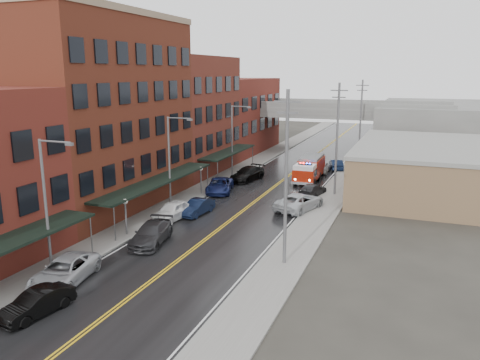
% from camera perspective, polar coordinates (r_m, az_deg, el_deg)
% --- Properties ---
extents(road, '(11.00, 160.00, 0.02)m').
position_cam_1_polar(road, '(48.79, 2.05, -2.49)').
color(road, black).
rests_on(road, ground).
extents(sidewalk_left, '(3.00, 160.00, 0.15)m').
position_cam_1_polar(sidewalk_left, '(51.52, -5.65, -1.63)').
color(sidewalk_left, slate).
rests_on(sidewalk_left, ground).
extents(sidewalk_right, '(3.00, 160.00, 0.15)m').
position_cam_1_polar(sidewalk_right, '(47.01, 10.50, -3.23)').
color(sidewalk_right, slate).
rests_on(sidewalk_right, ground).
extents(curb_left, '(0.30, 160.00, 0.15)m').
position_cam_1_polar(curb_left, '(50.82, -3.99, -1.80)').
color(curb_left, gray).
rests_on(curb_left, ground).
extents(curb_right, '(0.30, 160.00, 0.15)m').
position_cam_1_polar(curb_right, '(47.31, 8.54, -3.05)').
color(curb_right, gray).
rests_on(curb_right, ground).
extents(brick_building_b, '(9.00, 20.00, 18.00)m').
position_cam_1_polar(brick_building_b, '(47.28, -16.34, 7.59)').
color(brick_building_b, '#5C2418').
rests_on(brick_building_b, ground).
extents(brick_building_c, '(9.00, 15.00, 15.00)m').
position_cam_1_polar(brick_building_c, '(62.19, -6.44, 7.83)').
color(brick_building_c, '#602B1C').
rests_on(brick_building_c, ground).
extents(brick_building_far, '(9.00, 20.00, 12.00)m').
position_cam_1_polar(brick_building_far, '(78.21, -0.46, 7.86)').
color(brick_building_far, maroon).
rests_on(brick_building_far, ground).
extents(tan_building, '(14.00, 22.00, 5.00)m').
position_cam_1_polar(tan_building, '(55.49, 21.42, 1.15)').
color(tan_building, '#8B6B4B').
rests_on(tan_building, ground).
extents(right_far_block, '(18.00, 30.00, 8.00)m').
position_cam_1_polar(right_far_block, '(85.00, 22.90, 5.90)').
color(right_far_block, slate).
rests_on(right_far_block, ground).
extents(awning_1, '(2.60, 18.00, 3.09)m').
position_cam_1_polar(awning_1, '(44.97, -9.94, -0.11)').
color(awning_1, black).
rests_on(awning_1, ground).
extents(awning_2, '(2.60, 13.00, 3.09)m').
position_cam_1_polar(awning_2, '(60.33, -1.41, 3.42)').
color(awning_2, black).
rests_on(awning_2, ground).
extents(globe_lamp_1, '(0.44, 0.44, 3.12)m').
position_cam_1_polar(globe_lamp_1, '(38.89, -13.80, -3.40)').
color(globe_lamp_1, '#59595B').
rests_on(globe_lamp_1, ground).
extents(globe_lamp_2, '(0.44, 0.44, 3.12)m').
position_cam_1_polar(globe_lamp_2, '(50.61, -4.80, 0.73)').
color(globe_lamp_2, '#59595B').
rests_on(globe_lamp_2, ground).
extents(street_lamp_0, '(2.64, 0.22, 9.00)m').
position_cam_1_polar(street_lamp_0, '(32.28, -22.35, -2.10)').
color(street_lamp_0, '#59595B').
rests_on(street_lamp_0, ground).
extents(street_lamp_1, '(2.64, 0.22, 9.00)m').
position_cam_1_polar(street_lamp_1, '(44.91, -8.36, 2.79)').
color(street_lamp_1, '#59595B').
rests_on(street_lamp_1, ground).
extents(street_lamp_2, '(2.64, 0.22, 9.00)m').
position_cam_1_polar(street_lamp_2, '(59.19, -0.76, 5.39)').
color(street_lamp_2, '#59595B').
rests_on(street_lamp_2, ground).
extents(utility_pole_0, '(1.80, 0.24, 12.00)m').
position_cam_1_polar(utility_pole_0, '(31.29, 5.64, 0.49)').
color(utility_pole_0, '#59595B').
rests_on(utility_pole_0, ground).
extents(utility_pole_1, '(1.80, 0.24, 12.00)m').
position_cam_1_polar(utility_pole_1, '(50.58, 11.75, 5.09)').
color(utility_pole_1, '#59595B').
rests_on(utility_pole_1, ground).
extents(utility_pole_2, '(1.80, 0.24, 12.00)m').
position_cam_1_polar(utility_pole_2, '(70.26, 14.48, 7.11)').
color(utility_pole_2, '#59595B').
rests_on(utility_pole_2, ground).
extents(overpass, '(40.00, 10.00, 7.50)m').
position_cam_1_polar(overpass, '(78.30, 9.81, 7.67)').
color(overpass, slate).
rests_on(overpass, ground).
extents(fire_truck, '(3.28, 7.91, 2.87)m').
position_cam_1_polar(fire_truck, '(57.89, 8.46, 1.43)').
color(fire_truck, '#951806').
rests_on(fire_truck, ground).
extents(parked_car_left_1, '(2.15, 4.44, 1.40)m').
position_cam_1_polar(parked_car_left_1, '(28.77, -23.53, -13.59)').
color(parked_car_left_1, black).
rests_on(parked_car_left_1, ground).
extents(parked_car_left_2, '(3.56, 6.00, 1.56)m').
position_cam_1_polar(parked_car_left_2, '(32.08, -20.64, -10.37)').
color(parked_car_left_2, '#A9ABB1').
rests_on(parked_car_left_2, ground).
extents(parked_car_left_3, '(3.27, 5.79, 1.58)m').
position_cam_1_polar(parked_car_left_3, '(37.25, -10.78, -6.44)').
color(parked_car_left_3, '#29292C').
rests_on(parked_car_left_3, ground).
extents(parked_car_left_4, '(2.58, 5.07, 1.65)m').
position_cam_1_polar(parked_car_left_4, '(42.80, -8.19, -3.72)').
color(parked_car_left_4, white).
rests_on(parked_car_left_4, ground).
extents(parked_car_left_5, '(1.95, 4.47, 1.43)m').
position_cam_1_polar(parked_car_left_5, '(44.01, -5.24, -3.32)').
color(parked_car_left_5, black).
rests_on(parked_car_left_5, ground).
extents(parked_car_left_6, '(3.98, 6.08, 1.55)m').
position_cam_1_polar(parked_car_left_6, '(51.87, -2.49, -0.68)').
color(parked_car_left_6, '#141D4E').
rests_on(parked_car_left_6, ground).
extents(parked_car_left_7, '(3.39, 6.09, 1.67)m').
position_cam_1_polar(parked_car_left_7, '(57.43, 0.89, 0.74)').
color(parked_car_left_7, black).
rests_on(parked_car_left_7, ground).
extents(parked_car_right_0, '(4.35, 6.56, 1.67)m').
position_cam_1_polar(parked_car_right_0, '(45.56, 7.27, -2.64)').
color(parked_car_right_0, '#B4B9BD').
rests_on(parked_car_right_0, ground).
extents(parked_car_right_1, '(2.67, 4.85, 1.33)m').
position_cam_1_polar(parked_car_right_1, '(50.97, 8.81, -1.20)').
color(parked_car_right_1, '#232326').
rests_on(parked_car_right_1, ground).
extents(parked_car_right_2, '(1.85, 4.55, 1.55)m').
position_cam_1_polar(parked_car_right_2, '(62.99, 9.98, 1.59)').
color(parked_car_right_2, silver).
rests_on(parked_car_right_2, ground).
extents(parked_car_right_3, '(2.70, 4.54, 1.41)m').
position_cam_1_polar(parked_car_right_3, '(65.31, 11.63, 1.86)').
color(parked_car_right_3, '#0E1A34').
rests_on(parked_car_right_3, ground).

